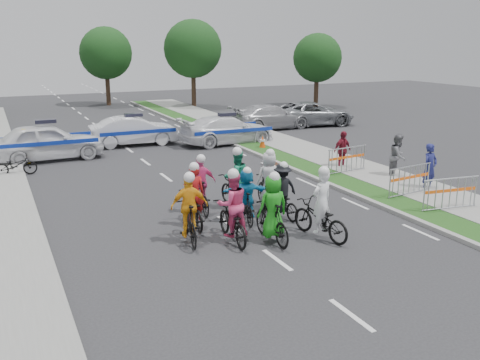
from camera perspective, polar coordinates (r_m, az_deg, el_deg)
name	(u,v)px	position (r m, az deg, el deg)	size (l,w,h in m)	color
ground	(277,260)	(13.32, 3.99, -8.52)	(90.00, 90.00, 0.00)	#28282B
curb_right	(333,186)	(19.89, 9.85, -0.60)	(0.20, 60.00, 0.12)	gray
grass_strip	(348,184)	(20.29, 11.47, -0.39)	(1.20, 60.00, 0.11)	#154014
sidewalk_right	(386,178)	(21.39, 15.36, 0.18)	(2.40, 60.00, 0.13)	gray
rider_0	(320,215)	(14.64, 8.57, -3.67)	(1.10, 2.10, 2.04)	black
rider_1	(272,215)	(14.20, 3.46, -3.74)	(0.83, 1.87, 1.96)	black
rider_2	(232,215)	(14.21, -0.84, -3.73)	(0.89, 2.04, 2.03)	black
rider_3	(189,216)	(14.21, -5.44, -3.79)	(1.04, 1.92, 1.96)	black
rider_4	(282,195)	(16.22, 4.48, -1.65)	(1.01, 1.76, 1.75)	black
rider_5	(246,199)	(15.68, 0.64, -2.03)	(1.41, 1.68, 1.71)	black
rider_6	(194,205)	(15.48, -4.94, -2.67)	(0.89, 1.95, 1.92)	black
rider_7	(269,185)	(17.01, 3.06, -0.59)	(0.88, 1.92, 1.96)	black
rider_8	(236,186)	(16.99, -0.41, -0.63)	(0.89, 2.03, 2.02)	black
rider_9	(201,190)	(16.61, -4.22, -1.11)	(0.98, 1.83, 1.89)	black
police_car_0	(47,142)	(25.46, -19.86, 3.87)	(1.97, 4.88, 1.66)	silver
police_car_1	(134,131)	(27.94, -11.22, 5.16)	(1.55, 4.45, 1.47)	silver
police_car_2	(227,130)	(27.80, -1.40, 5.38)	(2.04, 5.01, 1.45)	silver
civilian_sedan	(271,117)	(32.51, 3.30, 6.75)	(2.07, 5.08, 1.48)	#A1A1A6
civilian_suv	(312,114)	(34.13, 7.65, 7.03)	(2.46, 5.35, 1.49)	gray
spectator_0	(430,167)	(20.14, 19.58, 1.27)	(0.62, 0.41, 1.71)	navy
spectator_1	(398,156)	(21.64, 16.50, 2.44)	(0.84, 0.66, 1.73)	slate
spectator_2	(342,150)	(22.67, 10.87, 3.15)	(0.93, 0.39, 1.60)	maroon
marshal_hiviz	(26,146)	(25.04, -21.91, 3.35)	(0.98, 0.56, 1.52)	#DCB80B
barrier_0	(450,195)	(17.88, 21.49, -1.52)	(2.00, 0.50, 1.12)	#A5A8AD
barrier_1	(409,182)	(19.10, 17.63, -0.18)	(2.00, 0.50, 1.12)	#A5A8AD
barrier_2	(347,161)	(21.76, 11.33, 2.00)	(2.00, 0.50, 1.12)	#A5A8AD
cone_0	(270,157)	(23.07, 3.19, 2.44)	(0.40, 0.40, 0.70)	#F24C0C
cone_1	(262,143)	(26.38, 2.41, 4.01)	(0.40, 0.40, 0.70)	#F24C0C
parked_bike	(16,165)	(23.02, -22.82, 1.47)	(0.56, 1.61, 0.85)	black
tree_1	(193,49)	(43.34, -5.06, 13.75)	(4.55, 4.55, 6.82)	#382619
tree_2	(317,58)	(43.85, 8.25, 12.76)	(3.85, 3.85, 5.77)	#382619
tree_4	(106,53)	(45.57, -14.13, 12.98)	(4.20, 4.20, 6.30)	#382619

